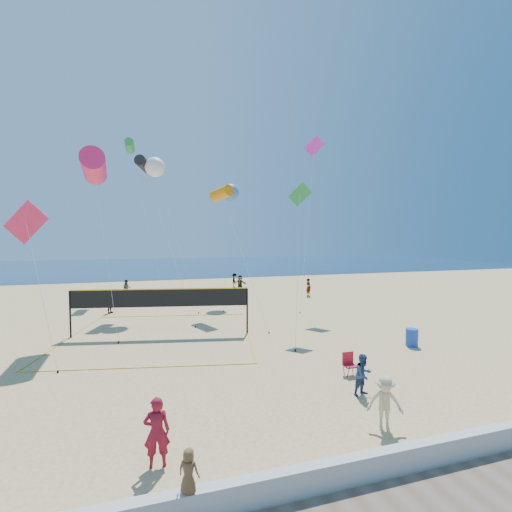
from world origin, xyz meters
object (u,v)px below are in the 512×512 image
object	(u,v)px
camp_chair	(349,362)
trash_barrel	(412,337)
woman	(157,432)
volleyball_net	(161,303)

from	to	relation	value
camp_chair	trash_barrel	distance (m)	5.66
woman	trash_barrel	distance (m)	14.02
woman	trash_barrel	world-z (taller)	woman
camp_chair	trash_barrel	bearing A→B (deg)	25.60
camp_chair	trash_barrel	world-z (taller)	camp_chair
woman	camp_chair	bearing A→B (deg)	-152.18
camp_chair	volleyball_net	xyz separation A→B (m)	(-7.24, 8.05, 1.36)
volleyball_net	camp_chair	bearing A→B (deg)	-37.11
trash_barrel	volleyball_net	distance (m)	13.70
trash_barrel	camp_chair	bearing A→B (deg)	-155.29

